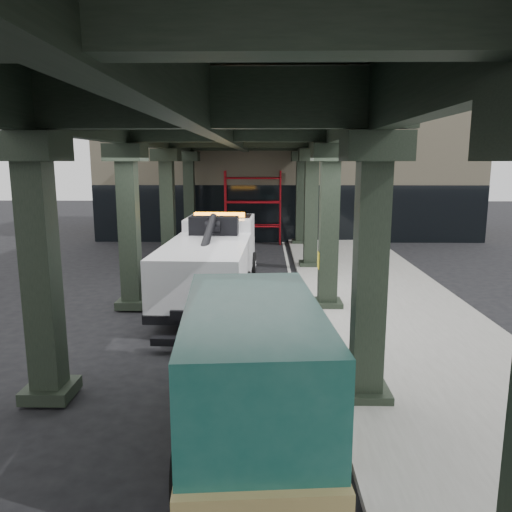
# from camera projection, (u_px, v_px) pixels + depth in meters

# --- Properties ---
(ground) EXTENTS (90.00, 90.00, 0.00)m
(ground) POSITION_uv_depth(u_px,v_px,m) (239.00, 331.00, 13.45)
(ground) COLOR black
(ground) RESTS_ON ground
(sidewalk) EXTENTS (5.00, 40.00, 0.15)m
(sidewalk) POSITION_uv_depth(u_px,v_px,m) (388.00, 308.00, 15.32)
(sidewalk) COLOR gray
(sidewalk) RESTS_ON ground
(lane_stripe) EXTENTS (0.12, 38.00, 0.01)m
(lane_stripe) POSITION_uv_depth(u_px,v_px,m) (297.00, 309.00, 15.38)
(lane_stripe) COLOR silver
(lane_stripe) RESTS_ON ground
(viaduct) EXTENTS (7.40, 32.00, 6.40)m
(viaduct) POSITION_uv_depth(u_px,v_px,m) (228.00, 127.00, 14.40)
(viaduct) COLOR black
(viaduct) RESTS_ON ground
(building) EXTENTS (22.00, 10.00, 8.00)m
(building) POSITION_uv_depth(u_px,v_px,m) (286.00, 169.00, 32.31)
(building) COLOR #C6B793
(building) RESTS_ON ground
(scaffolding) EXTENTS (3.08, 0.88, 4.00)m
(scaffolding) POSITION_uv_depth(u_px,v_px,m) (253.00, 205.00, 27.44)
(scaffolding) COLOR #B30E17
(scaffolding) RESTS_ON ground
(tow_truck) EXTENTS (2.79, 8.66, 2.81)m
(tow_truck) POSITION_uv_depth(u_px,v_px,m) (213.00, 257.00, 16.51)
(tow_truck) COLOR black
(tow_truck) RESTS_ON ground
(towed_van) EXTENTS (2.67, 5.85, 2.31)m
(towed_van) POSITION_uv_depth(u_px,v_px,m) (252.00, 362.00, 8.23)
(towed_van) COLOR #13453D
(towed_van) RESTS_ON ground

